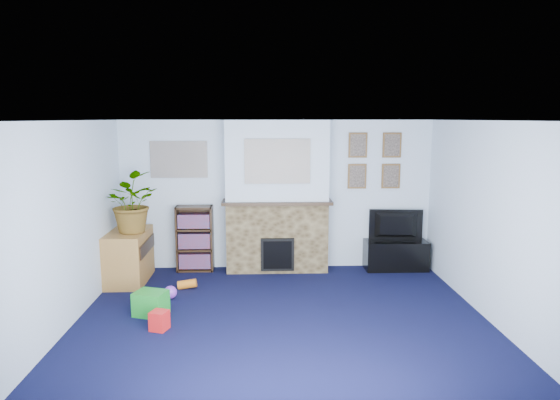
{
  "coord_description": "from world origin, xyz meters",
  "views": [
    {
      "loc": [
        -0.24,
        -5.72,
        2.43
      ],
      "look_at": [
        0.01,
        0.94,
        1.33
      ],
      "focal_mm": 32.0,
      "sensor_mm": 36.0,
      "label": 1
    }
  ],
  "objects_px": {
    "tv_stand": "(396,256)",
    "bookshelf": "(195,240)",
    "television": "(396,226)",
    "sideboard": "(129,258)"
  },
  "relations": [
    {
      "from": "bookshelf",
      "to": "sideboard",
      "type": "bearing_deg",
      "value": -150.67
    },
    {
      "from": "tv_stand",
      "to": "television",
      "type": "bearing_deg",
      "value": 90.0
    },
    {
      "from": "tv_stand",
      "to": "bookshelf",
      "type": "height_order",
      "value": "bookshelf"
    },
    {
      "from": "sideboard",
      "to": "bookshelf",
      "type": "bearing_deg",
      "value": 29.33
    },
    {
      "from": "television",
      "to": "tv_stand",
      "type": "bearing_deg",
      "value": 95.48
    },
    {
      "from": "television",
      "to": "bookshelf",
      "type": "xyz_separation_m",
      "value": [
        -3.24,
        0.06,
        -0.22
      ]
    },
    {
      "from": "tv_stand",
      "to": "sideboard",
      "type": "relative_size",
      "value": 1.01
    },
    {
      "from": "tv_stand",
      "to": "bookshelf",
      "type": "xyz_separation_m",
      "value": [
        -3.24,
        0.08,
        0.28
      ]
    },
    {
      "from": "bookshelf",
      "to": "sideboard",
      "type": "relative_size",
      "value": 1.06
    },
    {
      "from": "television",
      "to": "bookshelf",
      "type": "bearing_deg",
      "value": 4.48
    }
  ]
}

